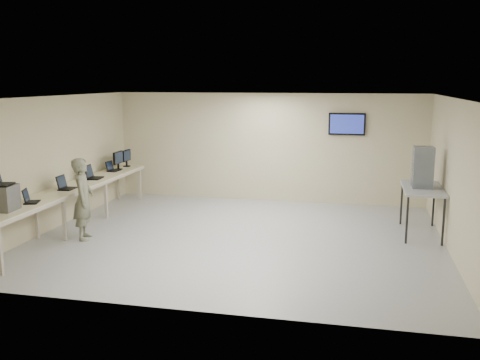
% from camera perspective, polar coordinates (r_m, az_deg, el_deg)
% --- Properties ---
extents(room, '(8.01, 7.01, 2.81)m').
position_cam_1_polar(room, '(10.52, 0.01, 1.25)').
color(room, '#B2B2B2').
rests_on(room, ground).
extents(workbench, '(0.76, 6.00, 0.90)m').
position_cam_1_polar(workbench, '(11.89, -17.36, -1.02)').
color(workbench, beige).
rests_on(workbench, ground).
extents(equipment_box, '(0.41, 0.45, 0.44)m').
position_cam_1_polar(equipment_box, '(10.08, -23.86, -1.76)').
color(equipment_box, slate).
rests_on(equipment_box, workbench).
extents(laptop_on_box, '(0.40, 0.44, 0.30)m').
position_cam_1_polar(laptop_on_box, '(10.06, -24.26, -0.07)').
color(laptop_on_box, black).
rests_on(laptop_on_box, equipment_box).
extents(laptop_0, '(0.36, 0.38, 0.25)m').
position_cam_1_polar(laptop_0, '(10.58, -21.55, -1.91)').
color(laptop_0, black).
rests_on(laptop_0, workbench).
extents(laptop_1, '(0.32, 0.38, 0.29)m').
position_cam_1_polar(laptop_1, '(11.63, -18.17, -0.58)').
color(laptop_1, black).
rests_on(laptop_1, workbench).
extents(laptop_2, '(0.37, 0.43, 0.31)m').
position_cam_1_polar(laptop_2, '(12.68, -15.47, 0.50)').
color(laptop_2, black).
rests_on(laptop_2, workbench).
extents(laptop_3, '(0.29, 0.34, 0.25)m').
position_cam_1_polar(laptop_3, '(13.63, -13.50, 1.21)').
color(laptop_3, black).
rests_on(laptop_3, workbench).
extents(monitor_near, '(0.21, 0.46, 0.46)m').
position_cam_1_polar(monitor_near, '(13.79, -12.88, 2.23)').
color(monitor_near, black).
rests_on(monitor_near, workbench).
extents(monitor_far, '(0.20, 0.44, 0.43)m').
position_cam_1_polar(monitor_far, '(14.25, -12.01, 2.47)').
color(monitor_far, black).
rests_on(monitor_far, workbench).
extents(soldier, '(0.55, 0.68, 1.63)m').
position_cam_1_polar(soldier, '(10.99, -16.38, -1.95)').
color(soldier, '#5F684D').
rests_on(soldier, ground).
extents(side_table, '(0.77, 1.64, 0.98)m').
position_cam_1_polar(side_table, '(11.45, 18.88, -1.09)').
color(side_table, '#9B9B9B').
rests_on(side_table, ground).
extents(storage_bins, '(0.39, 0.43, 0.83)m').
position_cam_1_polar(storage_bins, '(11.36, 18.92, 1.30)').
color(storage_bins, slate).
rests_on(storage_bins, side_table).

